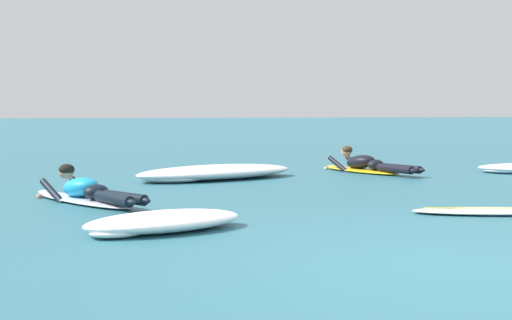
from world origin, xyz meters
The scene contains 6 objects.
ground_plane centered at (0.00, 10.00, 0.00)m, with size 120.00×120.00×0.00m, color #2D6B7A.
surfer_near centered at (-3.21, 4.27, 0.14)m, with size 1.73×2.36×0.54m.
surfer_far centered at (1.83, 7.95, 0.14)m, with size 1.41×2.43×0.54m.
drifting_surfboard centered at (1.64, 2.45, 0.03)m, with size 1.97×0.88×0.16m.
whitewater_mid_left centered at (-1.16, 7.18, 0.12)m, with size 3.19×2.17×0.25m.
whitewater_back centered at (-2.28, 1.88, 0.10)m, with size 1.90×1.40×0.21m.
Camera 1 is at (-2.60, -5.79, 1.30)m, focal length 52.45 mm.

